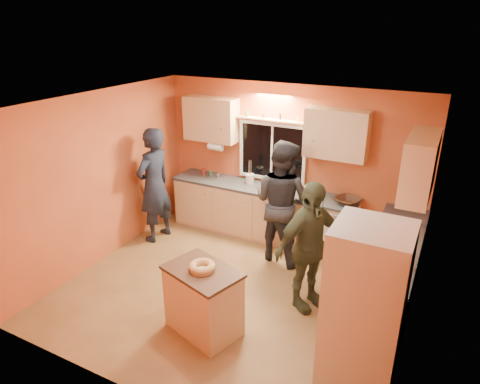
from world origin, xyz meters
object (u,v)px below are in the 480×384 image
Objects in this scene: person_center at (281,202)px; person_right at (309,247)px; island at (203,300)px; person_left at (154,185)px; refrigerator at (364,309)px.

person_right is at bearing 140.32° from person_center.
person_left is (-1.96, 1.65, 0.54)m from island.
person_center is 1.10× the size of person_right.
person_left is 1.01× the size of person_center.
person_center is at bearing 102.40° from island.
refrigerator is 4.11m from person_left.
person_left is at bearing 156.95° from island.
person_right is at bearing 132.65° from refrigerator.
person_right is (0.77, -0.98, -0.09)m from person_center.
person_center is 1.24m from person_right.
refrigerator is at bearing -107.55° from person_right.
person_left is 1.11× the size of person_right.
island is at bearing 54.82° from person_left.
island is 1.46m from person_right.
person_right is (2.89, -0.62, -0.10)m from person_left.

